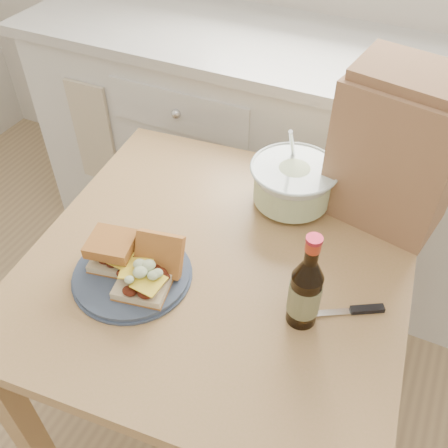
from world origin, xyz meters
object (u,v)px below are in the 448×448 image
at_px(plate, 132,274).
at_px(paper_bag, 396,155).
at_px(dining_table, 220,287).
at_px(beer_bottle, 305,291).
at_px(coleslaw_bowl, 293,185).

xyz_separation_m(plate, paper_bag, (0.48, 0.48, 0.18)).
bearing_deg(dining_table, beer_bottle, -25.04).
bearing_deg(beer_bottle, plate, -164.37).
bearing_deg(dining_table, plate, -143.47).
distance_m(plate, beer_bottle, 0.41).
bearing_deg(dining_table, paper_bag, 41.31).
bearing_deg(paper_bag, coleslaw_bowl, -152.38).
height_order(coleslaw_bowl, paper_bag, paper_bag).
relative_size(plate, paper_bag, 0.73).
distance_m(beer_bottle, paper_bag, 0.44).
distance_m(coleslaw_bowl, paper_bag, 0.27).
bearing_deg(coleslaw_bowl, dining_table, -107.88).
distance_m(plate, paper_bag, 0.70).
height_order(dining_table, coleslaw_bowl, coleslaw_bowl).
bearing_deg(plate, coleslaw_bowl, 59.16).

